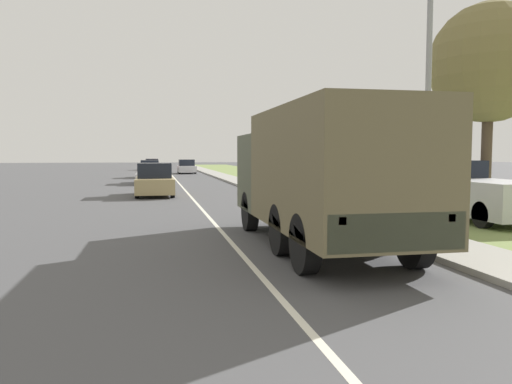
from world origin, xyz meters
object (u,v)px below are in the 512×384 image
at_px(car_nearest_ahead, 155,181).
at_px(car_second_ahead, 150,175).
at_px(car_fourth_ahead, 187,167).
at_px(car_farthest_ahead, 152,165).
at_px(military_truck, 320,172).
at_px(pickup_truck, 467,191).
at_px(car_third_ahead, 150,170).
at_px(lamp_post, 419,84).

distance_m(car_nearest_ahead, car_second_ahead, 10.91).
relative_size(car_fourth_ahead, car_farthest_ahead, 0.96).
height_order(military_truck, car_nearest_ahead, military_truck).
distance_m(car_nearest_ahead, pickup_truck, 14.95).
distance_m(car_third_ahead, car_farthest_ahead, 22.28).
bearing_deg(car_second_ahead, car_nearest_ahead, -88.28).
bearing_deg(pickup_truck, car_second_ahead, 114.86).
bearing_deg(car_third_ahead, car_nearest_ahead, -88.93).
bearing_deg(car_fourth_ahead, car_farthest_ahead, 105.61).
height_order(car_second_ahead, pickup_truck, pickup_truck).
relative_size(military_truck, lamp_post, 1.27).
bearing_deg(car_fourth_ahead, car_second_ahead, -101.83).
bearing_deg(car_nearest_ahead, car_farthest_ahead, 90.33).
xyz_separation_m(car_second_ahead, car_farthest_ahead, (0.08, 31.53, 0.04)).
bearing_deg(military_truck, car_second_ahead, 98.57).
bearing_deg(military_truck, car_nearest_ahead, 103.40).
distance_m(car_nearest_ahead, car_farthest_ahead, 42.43).
bearing_deg(car_third_ahead, military_truck, -83.58).
bearing_deg(car_nearest_ahead, car_fourth_ahead, 83.17).
bearing_deg(car_third_ahead, lamp_post, -79.18).
xyz_separation_m(car_fourth_ahead, car_farthest_ahead, (-3.73, 13.34, -0.01)).
xyz_separation_m(car_second_ahead, lamp_post, (6.58, -25.43, 3.14)).
bearing_deg(lamp_post, pickup_truck, 42.31).
distance_m(car_second_ahead, pickup_truck, 24.35).
bearing_deg(car_nearest_ahead, lamp_post, -66.71).
height_order(military_truck, car_second_ahead, military_truck).
height_order(military_truck, car_farthest_ahead, military_truck).
relative_size(car_fourth_ahead, lamp_post, 0.69).
xyz_separation_m(military_truck, pickup_truck, (6.33, 3.85, -0.80)).
height_order(car_nearest_ahead, pickup_truck, pickup_truck).
relative_size(car_nearest_ahead, car_fourth_ahead, 0.99).
bearing_deg(car_nearest_ahead, car_third_ahead, 91.07).
distance_m(car_fourth_ahead, car_farthest_ahead, 13.85).
bearing_deg(pickup_truck, car_farthest_ahead, 100.72).
relative_size(car_third_ahead, lamp_post, 0.71).
bearing_deg(lamp_post, military_truck, -169.06).
xyz_separation_m(car_third_ahead, car_fourth_ahead, (3.86, 8.94, -0.02)).
bearing_deg(car_third_ahead, pickup_truck, -71.83).
height_order(military_truck, car_fourth_ahead, military_truck).
bearing_deg(pickup_truck, car_third_ahead, 108.17).
height_order(car_third_ahead, lamp_post, lamp_post).
distance_m(car_nearest_ahead, car_fourth_ahead, 29.30).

